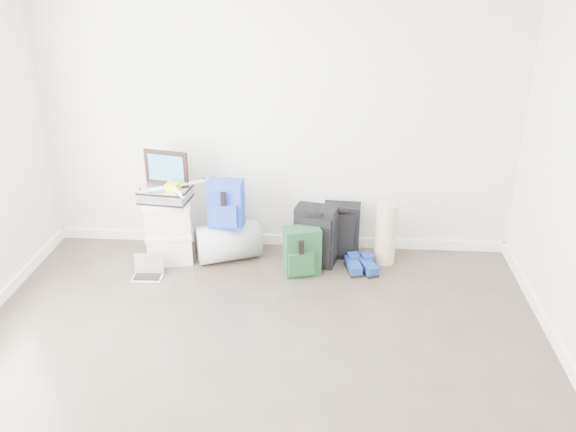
# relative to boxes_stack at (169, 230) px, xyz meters

# --- Properties ---
(ground) EXTENTS (5.00, 5.00, 0.00)m
(ground) POSITION_rel_boxes_stack_xyz_m (1.00, -2.09, -0.31)
(ground) COLOR #3A302A
(ground) RESTS_ON ground
(room_envelope) EXTENTS (4.52, 5.02, 2.71)m
(room_envelope) POSITION_rel_boxes_stack_xyz_m (1.00, -2.07, 1.41)
(room_envelope) COLOR silver
(room_envelope) RESTS_ON ground
(boxes_stack) EXTENTS (0.50, 0.44, 0.62)m
(boxes_stack) POSITION_rel_boxes_stack_xyz_m (0.00, 0.00, 0.00)
(boxes_stack) COLOR silver
(boxes_stack) RESTS_ON ground
(briefcase) EXTENTS (0.47, 0.37, 0.13)m
(briefcase) POSITION_rel_boxes_stack_xyz_m (0.00, -0.00, 0.37)
(briefcase) COLOR #B2B2B7
(briefcase) RESTS_ON boxes_stack
(painting) EXTENTS (0.43, 0.12, 0.32)m
(painting) POSITION_rel_boxes_stack_xyz_m (0.00, 0.10, 0.59)
(painting) COLOR black
(painting) RESTS_ON briefcase
(drone) EXTENTS (0.55, 0.55, 0.06)m
(drone) POSITION_rel_boxes_stack_xyz_m (0.08, -0.02, 0.46)
(drone) COLOR yellow
(drone) RESTS_ON briefcase
(duffel_bag) EXTENTS (0.68, 0.56, 0.36)m
(duffel_bag) POSITION_rel_boxes_stack_xyz_m (0.55, 0.05, -0.13)
(duffel_bag) COLOR #92939A
(duffel_bag) RESTS_ON ground
(blue_backpack) EXTENTS (0.33, 0.25, 0.45)m
(blue_backpack) POSITION_rel_boxes_stack_xyz_m (0.55, 0.02, 0.27)
(blue_backpack) COLOR #181F9D
(blue_backpack) RESTS_ON duffel_bag
(large_suitcase) EXTENTS (0.41, 0.31, 0.58)m
(large_suitcase) POSITION_rel_boxes_stack_xyz_m (1.39, 0.02, -0.02)
(large_suitcase) COLOR black
(large_suitcase) RESTS_ON ground
(green_backpack) EXTENTS (0.36, 0.31, 0.45)m
(green_backpack) POSITION_rel_boxes_stack_xyz_m (1.27, -0.17, -0.09)
(green_backpack) COLOR #123321
(green_backpack) RESTS_ON ground
(carry_on) EXTENTS (0.36, 0.25, 0.54)m
(carry_on) POSITION_rel_boxes_stack_xyz_m (1.63, 0.20, -0.04)
(carry_on) COLOR black
(carry_on) RESTS_ON ground
(shoes) EXTENTS (0.32, 0.31, 0.10)m
(shoes) POSITION_rel_boxes_stack_xyz_m (1.81, -0.10, -0.26)
(shoes) COLOR black
(shoes) RESTS_ON ground
(rolled_rug) EXTENTS (0.20, 0.20, 0.60)m
(rolled_rug) POSITION_rel_boxes_stack_xyz_m (2.05, 0.11, -0.01)
(rolled_rug) COLOR tan
(rolled_rug) RESTS_ON ground
(laptop) EXTENTS (0.28, 0.21, 0.20)m
(laptop) POSITION_rel_boxes_stack_xyz_m (-0.13, -0.34, -0.26)
(laptop) COLOR silver
(laptop) RESTS_ON ground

